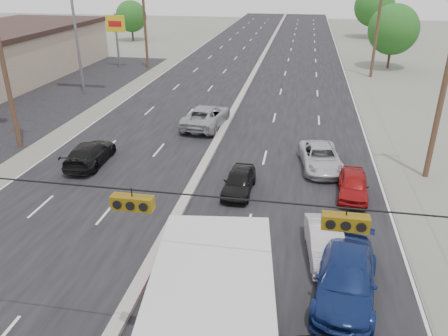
# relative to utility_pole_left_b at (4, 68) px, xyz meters

# --- Properties ---
(road_surface) EXTENTS (20.00, 160.00, 0.02)m
(road_surface) POSITION_rel_utility_pole_left_b_xyz_m (12.50, 15.00, -5.11)
(road_surface) COLOR black
(road_surface) RESTS_ON ground
(center_median) EXTENTS (0.50, 160.00, 0.20)m
(center_median) POSITION_rel_utility_pole_left_b_xyz_m (12.50, 15.00, -5.01)
(center_median) COLOR gray
(center_median) RESTS_ON ground
(parking_lot) EXTENTS (10.00, 42.00, 0.02)m
(parking_lot) POSITION_rel_utility_pole_left_b_xyz_m (-4.50, 10.00, -5.11)
(parking_lot) COLOR black
(parking_lot) RESTS_ON ground
(utility_pole_left_b) EXTENTS (1.60, 0.30, 10.00)m
(utility_pole_left_b) POSITION_rel_utility_pole_left_b_xyz_m (0.00, 0.00, 0.00)
(utility_pole_left_b) COLOR #422D1E
(utility_pole_left_b) RESTS_ON ground
(utility_pole_left_c) EXTENTS (1.60, 0.30, 10.00)m
(utility_pole_left_c) POSITION_rel_utility_pole_left_b_xyz_m (0.00, 25.00, 0.00)
(utility_pole_left_c) COLOR #422D1E
(utility_pole_left_c) RESTS_ON ground
(utility_pole_right_b) EXTENTS (1.60, 0.30, 10.00)m
(utility_pole_right_b) POSITION_rel_utility_pole_left_b_xyz_m (25.00, 0.00, 0.00)
(utility_pole_right_b) COLOR #422D1E
(utility_pole_right_b) RESTS_ON ground
(utility_pole_right_c) EXTENTS (1.60, 0.30, 10.00)m
(utility_pole_right_c) POSITION_rel_utility_pole_left_b_xyz_m (25.00, 25.00, 0.00)
(utility_pole_right_c) COLOR #422D1E
(utility_pole_right_c) RESTS_ON ground
(traffic_signals) EXTENTS (25.00, 0.30, 0.54)m
(traffic_signals) POSITION_rel_utility_pole_left_b_xyz_m (13.90, -15.00, 0.39)
(traffic_signals) COLOR black
(traffic_signals) RESTS_ON ground
(pole_sign_far) EXTENTS (2.20, 0.25, 6.00)m
(pole_sign_far) POSITION_rel_utility_pole_left_b_xyz_m (-3.50, 25.00, -0.70)
(pole_sign_far) COLOR slate
(pole_sign_far) RESTS_ON ground
(tree_left_far) EXTENTS (4.80, 4.80, 6.12)m
(tree_left_far) POSITION_rel_utility_pole_left_b_xyz_m (-9.50, 45.00, -1.39)
(tree_left_far) COLOR #382619
(tree_left_far) RESTS_ON ground
(tree_right_mid) EXTENTS (5.60, 5.60, 7.14)m
(tree_right_mid) POSITION_rel_utility_pole_left_b_xyz_m (27.50, 30.00, -0.77)
(tree_right_mid) COLOR #382619
(tree_right_mid) RESTS_ON ground
(tree_right_far) EXTENTS (6.40, 6.40, 8.16)m
(tree_right_far) POSITION_rel_utility_pole_left_b_xyz_m (28.50, 55.00, -0.15)
(tree_right_far) COLOR #382619
(tree_right_far) RESTS_ON ground
(box_truck) EXTENTS (3.80, 8.32, 4.08)m
(box_truck) POSITION_rel_utility_pole_left_b_xyz_m (16.02, -15.24, -3.02)
(box_truck) COLOR black
(box_truck) RESTS_ON ground
(red_sedan) EXTENTS (1.57, 4.02, 1.30)m
(red_sedan) POSITION_rel_utility_pole_left_b_xyz_m (13.90, -10.66, -4.46)
(red_sedan) COLOR #A90A20
(red_sedan) RESTS_ON ground
(queue_car_a) EXTENTS (1.54, 3.62, 1.22)m
(queue_car_a) POSITION_rel_utility_pole_left_b_xyz_m (14.99, -3.75, -4.50)
(queue_car_a) COLOR black
(queue_car_a) RESTS_ON ground
(queue_car_b) EXTENTS (1.73, 3.92, 1.25)m
(queue_car_b) POSITION_rel_utility_pole_left_b_xyz_m (19.20, -8.65, -4.48)
(queue_car_b) COLOR #BBBBBD
(queue_car_b) RESTS_ON ground
(queue_car_c) EXTENTS (2.75, 4.90, 1.29)m
(queue_car_c) POSITION_rel_utility_pole_left_b_xyz_m (19.20, 0.05, -4.46)
(queue_car_c) COLOR #B4B7BD
(queue_car_c) RESTS_ON ground
(queue_car_d) EXTENTS (2.68, 5.26, 1.46)m
(queue_car_d) POSITION_rel_utility_pole_left_b_xyz_m (19.83, -10.90, -4.38)
(queue_car_d) COLOR navy
(queue_car_d) RESTS_ON ground
(queue_car_e) EXTENTS (1.71, 3.73, 1.24)m
(queue_car_e) POSITION_rel_utility_pole_left_b_xyz_m (20.74, -3.15, -4.49)
(queue_car_e) COLOR maroon
(queue_car_e) RESTS_ON ground
(oncoming_near) EXTENTS (2.07, 4.63, 1.32)m
(oncoming_near) POSITION_rel_utility_pole_left_b_xyz_m (5.80, -1.73, -4.45)
(oncoming_near) COLOR black
(oncoming_near) RESTS_ON ground
(oncoming_far) EXTENTS (3.04, 5.77, 1.55)m
(oncoming_far) POSITION_rel_utility_pole_left_b_xyz_m (11.10, 6.09, -4.33)
(oncoming_far) COLOR #939599
(oncoming_far) RESTS_ON ground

